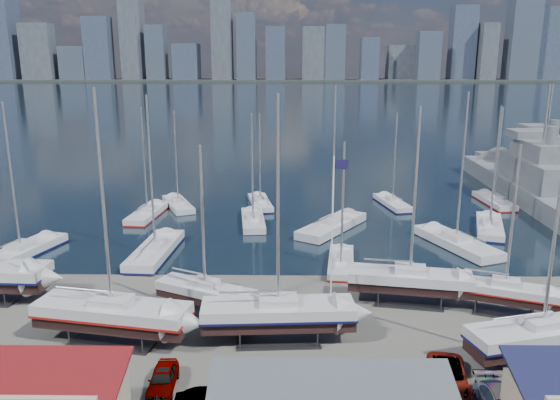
{
  "coord_description": "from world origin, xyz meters",
  "views": [
    {
      "loc": [
        -2.32,
        -48.19,
        19.5
      ],
      "look_at": [
        -3.05,
        8.0,
        5.34
      ],
      "focal_mm": 35.0,
      "sensor_mm": 36.0,
      "label": 1
    }
  ],
  "objects_px": {
    "naval_ship_east": "(537,190)",
    "car_a": "(163,379)",
    "flagpole": "(334,226)",
    "naval_ship_west": "(542,173)"
  },
  "relations": [
    {
      "from": "flagpole",
      "to": "naval_ship_west",
      "type": "bearing_deg",
      "value": 51.97
    },
    {
      "from": "naval_ship_east",
      "to": "naval_ship_west",
      "type": "xyz_separation_m",
      "value": [
        6.34,
        12.57,
        0.0
      ]
    },
    {
      "from": "car_a",
      "to": "flagpole",
      "type": "height_order",
      "value": "flagpole"
    },
    {
      "from": "car_a",
      "to": "flagpole",
      "type": "bearing_deg",
      "value": 40.47
    },
    {
      "from": "car_a",
      "to": "naval_ship_east",
      "type": "bearing_deg",
      "value": 45.35
    },
    {
      "from": "naval_ship_east",
      "to": "car_a",
      "type": "distance_m",
      "value": 64.44
    },
    {
      "from": "naval_ship_east",
      "to": "car_a",
      "type": "bearing_deg",
      "value": 139.13
    },
    {
      "from": "naval_ship_east",
      "to": "car_a",
      "type": "height_order",
      "value": "naval_ship_east"
    },
    {
      "from": "naval_ship_west",
      "to": "car_a",
      "type": "xyz_separation_m",
      "value": [
        -50.05,
        -59.91,
        -0.99
      ]
    },
    {
      "from": "car_a",
      "to": "flagpole",
      "type": "distance_m",
      "value": 16.55
    }
  ]
}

